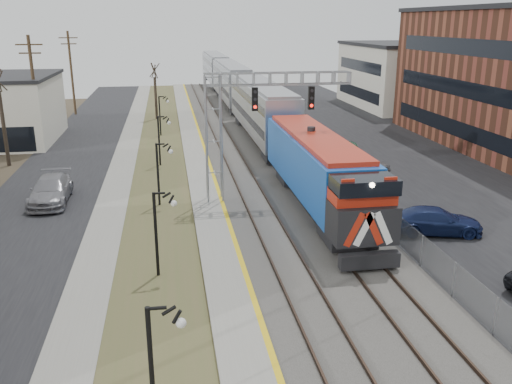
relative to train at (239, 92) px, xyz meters
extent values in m
cube|color=black|center=(-17.00, -26.04, -2.90)|extent=(7.00, 120.00, 0.04)
cube|color=gray|center=(-12.50, -26.04, -2.88)|extent=(2.00, 120.00, 0.08)
cube|color=#4A4F2A|center=(-9.50, -26.04, -2.89)|extent=(4.00, 120.00, 0.06)
cube|color=gray|center=(-6.50, -26.04, -2.80)|extent=(2.00, 120.00, 0.24)
cube|color=#595651|center=(-1.50, -26.04, -2.82)|extent=(8.00, 120.00, 0.20)
cube|color=black|center=(10.50, -26.04, -2.90)|extent=(16.00, 120.00, 0.04)
cube|color=gold|center=(-5.62, -26.04, -2.67)|extent=(0.24, 120.00, 0.01)
cube|color=#2D2119|center=(-4.25, -26.04, -2.64)|extent=(0.08, 120.00, 0.15)
cube|color=#2D2119|center=(-2.75, -26.04, -2.64)|extent=(0.08, 120.00, 0.15)
cube|color=#2D2119|center=(-0.75, -26.04, -2.64)|extent=(0.08, 120.00, 0.15)
cube|color=#2D2119|center=(0.75, -26.04, -2.64)|extent=(0.08, 120.00, 0.15)
cube|color=#154FAF|center=(0.00, -35.72, -0.44)|extent=(3.00, 17.00, 4.25)
cube|color=black|center=(0.00, -44.42, -2.22)|extent=(2.80, 0.50, 0.70)
cube|color=#9FA2A9|center=(0.00, -15.42, 0.09)|extent=(3.00, 22.00, 5.33)
cube|color=#9FA2A9|center=(0.00, 7.38, 0.09)|extent=(3.00, 22.00, 5.33)
cube|color=#9FA2A9|center=(0.00, 30.18, 0.09)|extent=(3.00, 22.00, 5.33)
cube|color=gray|center=(-6.00, -33.04, 1.08)|extent=(1.00, 1.00, 8.00)
cube|color=gray|center=(-2.00, -33.04, 4.83)|extent=(9.00, 0.80, 0.80)
cube|color=black|center=(-3.50, -33.49, 3.68)|extent=(0.35, 0.25, 1.40)
cube|color=black|center=(0.00, -33.49, 3.68)|extent=(0.35, 0.25, 1.40)
cylinder|color=black|center=(-9.50, -53.04, -0.92)|extent=(0.14, 0.14, 4.00)
cylinder|color=black|center=(-9.50, -43.04, -0.92)|extent=(0.14, 0.14, 4.00)
cylinder|color=black|center=(-9.50, -33.04, -0.92)|extent=(0.14, 0.14, 4.00)
cylinder|color=black|center=(-9.50, -23.04, -0.92)|extent=(0.14, 0.14, 4.00)
cylinder|color=black|center=(-9.50, -11.04, -0.92)|extent=(0.14, 0.14, 4.00)
cylinder|color=#4C3823|center=(-20.00, -16.04, 2.08)|extent=(0.28, 0.28, 10.00)
cylinder|color=#4C3823|center=(-20.00, 3.96, 2.08)|extent=(0.28, 0.28, 10.00)
cube|color=gray|center=(2.70, -26.04, -2.12)|extent=(0.04, 120.00, 1.60)
cube|color=beige|center=(24.50, 3.96, 1.08)|extent=(16.00, 18.00, 8.00)
cylinder|color=#382D23|center=(-21.50, -21.04, 0.06)|extent=(0.30, 0.30, 5.95)
cylinder|color=#382D23|center=(-10.00, -1.04, -0.47)|extent=(0.30, 0.30, 4.90)
imported|color=navy|center=(5.37, -40.24, -2.21)|extent=(5.21, 3.08, 1.42)
imported|color=slate|center=(5.27, -28.51, -2.14)|extent=(4.82, 2.52, 1.56)
imported|color=#0D4226|center=(5.36, -21.34, -2.20)|extent=(4.62, 2.50, 1.45)
imported|color=gray|center=(-16.30, -31.32, -2.11)|extent=(2.40, 5.63, 1.62)
camera|label=1|loc=(-8.73, -65.80, 8.15)|focal=38.00mm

